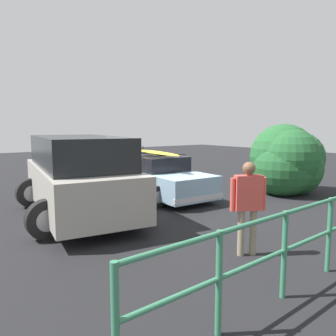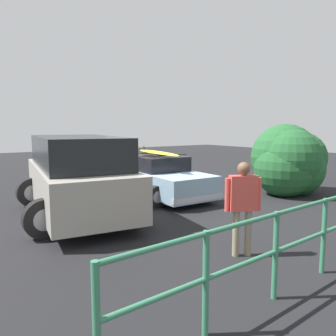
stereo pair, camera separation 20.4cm
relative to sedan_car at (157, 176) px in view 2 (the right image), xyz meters
name	(u,v)px [view 2 (the right image)]	position (x,y,z in m)	size (l,w,h in m)	color
ground_plane	(155,198)	(0.21, 0.25, -0.62)	(44.00, 44.00, 0.02)	black
sedan_car	(157,176)	(0.00, 0.00, 0.00)	(2.35, 4.33, 1.56)	#8CADC6
suv_car	(77,175)	(2.89, 0.83, 0.40)	(3.14, 5.20, 1.96)	#9E998E
person_bystander	(243,200)	(1.54, 4.99, 0.35)	(0.56, 0.38, 1.61)	gray
bush_near_left	(291,161)	(-3.68, 2.32, 0.47)	(2.79, 2.33, 2.38)	brown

